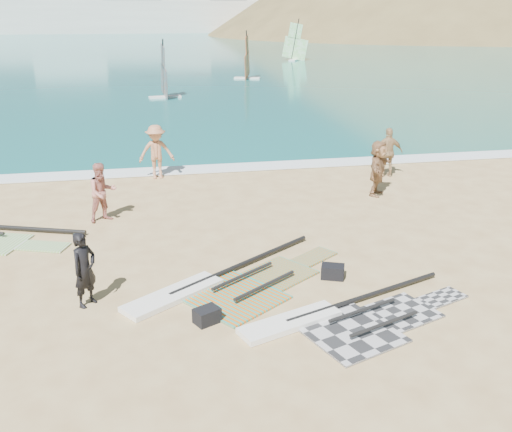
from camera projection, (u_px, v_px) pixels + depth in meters
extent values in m
plane|color=tan|center=(253.00, 337.00, 11.02)|extent=(300.00, 300.00, 0.00)
cube|color=#0C5357|center=(149.00, 36.00, 132.83)|extent=(300.00, 240.00, 0.06)
cube|color=white|center=(196.00, 170.00, 22.37)|extent=(300.00, 1.20, 0.04)
cube|color=white|center=(67.00, 17.00, 144.52)|extent=(160.00, 8.00, 8.00)
cube|color=white|center=(66.00, 9.00, 143.84)|extent=(18.00, 7.00, 12.00)
cube|color=white|center=(185.00, 13.00, 149.50)|extent=(12.00, 7.00, 10.00)
cube|color=white|center=(278.00, 15.00, 154.10)|extent=(16.00, 7.00, 9.00)
cube|color=white|center=(349.00, 11.00, 157.30)|extent=(10.00, 7.00, 11.00)
cone|color=olive|center=(485.00, 34.00, 146.05)|extent=(143.00, 143.00, 45.00)
cube|color=#2A2B2D|center=(348.00, 332.00, 11.16)|extent=(2.17, 2.28, 0.04)
cube|color=#2A2B2D|center=(402.00, 312.00, 11.87)|extent=(1.61, 1.55, 0.04)
cube|color=#2A2B2D|center=(442.00, 298.00, 12.45)|extent=(1.21, 0.89, 0.04)
cylinder|color=black|center=(366.00, 296.00, 12.36)|extent=(3.95, 1.56, 0.10)
cylinder|color=black|center=(363.00, 310.00, 11.67)|extent=(1.64, 0.67, 0.07)
cylinder|color=black|center=(384.00, 324.00, 11.16)|extent=(1.64, 0.67, 0.07)
cube|color=white|center=(290.00, 323.00, 11.40)|extent=(2.25, 1.32, 0.12)
cube|color=#5BAB29|center=(43.00, 247.00, 15.14)|extent=(1.44, 1.05, 0.04)
cylinder|color=black|center=(4.00, 227.00, 16.27)|extent=(4.70, 1.81, 0.12)
cube|color=#FF5C04|center=(232.00, 296.00, 12.52)|extent=(2.63, 2.68, 0.04)
cube|color=#FF5C04|center=(280.00, 273.00, 13.61)|extent=(1.90, 1.88, 0.04)
cube|color=#FF5C04|center=(314.00, 257.00, 14.49)|extent=(1.33, 1.19, 0.04)
cylinder|color=black|center=(244.00, 263.00, 13.96)|extent=(3.83, 2.76, 0.11)
cylinder|color=black|center=(243.00, 276.00, 13.18)|extent=(1.60, 1.17, 0.08)
cylinder|color=black|center=(265.00, 285.00, 12.72)|extent=(1.60, 1.17, 0.08)
cube|color=white|center=(173.00, 295.00, 12.48)|extent=(2.34, 1.92, 0.12)
cube|color=black|center=(207.00, 316.00, 11.47)|extent=(0.60, 0.54, 0.31)
cube|color=black|center=(333.00, 272.00, 13.38)|extent=(0.63, 0.54, 0.32)
imported|color=black|center=(85.00, 270.00, 11.94)|extent=(0.69, 0.71, 1.64)
imported|color=#BB7165|center=(102.00, 192.00, 16.76)|extent=(1.07, 0.98, 1.77)
imported|color=#B57856|center=(156.00, 152.00, 21.03)|extent=(1.33, 0.81, 2.00)
imported|color=tan|center=(388.00, 152.00, 21.26)|extent=(1.13, 0.58, 1.85)
imported|color=#986D49|center=(378.00, 168.00, 19.14)|extent=(1.45, 1.74, 1.87)
cube|color=white|center=(165.00, 97.00, 40.35)|extent=(2.30, 0.91, 0.13)
cube|color=#D74E1D|center=(164.00, 81.00, 39.98)|extent=(0.38, 2.74, 2.45)
cube|color=#D74E1D|center=(163.00, 56.00, 39.40)|extent=(0.24, 1.54, 1.70)
cylinder|color=black|center=(163.00, 68.00, 39.66)|extent=(0.18, 0.78, 3.88)
cube|color=white|center=(247.00, 78.00, 51.43)|extent=(2.42, 1.38, 0.14)
cube|color=#B51930|center=(247.00, 65.00, 51.04)|extent=(0.97, 2.72, 2.54)
cube|color=#B51930|center=(247.00, 45.00, 50.44)|extent=(0.57, 1.54, 1.76)
cylinder|color=black|center=(247.00, 54.00, 50.71)|extent=(0.35, 0.79, 4.02)
cube|color=white|center=(295.00, 60.00, 69.88)|extent=(2.06, 2.72, 0.16)
cube|color=#4BC632|center=(295.00, 49.00, 69.43)|extent=(2.87, 1.75, 2.94)
cube|color=#4BC632|center=(295.00, 31.00, 68.74)|extent=(1.63, 1.01, 2.05)
cylinder|color=black|center=(295.00, 39.00, 69.04)|extent=(0.86, 0.57, 4.67)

